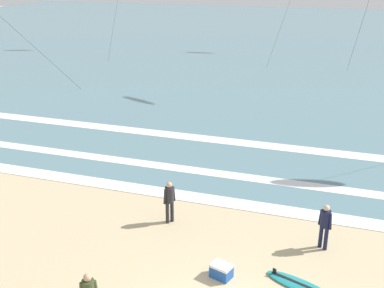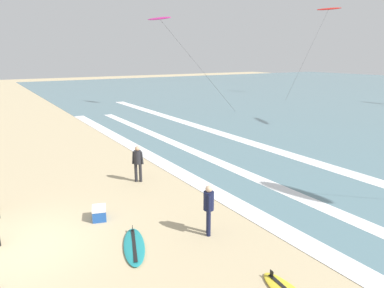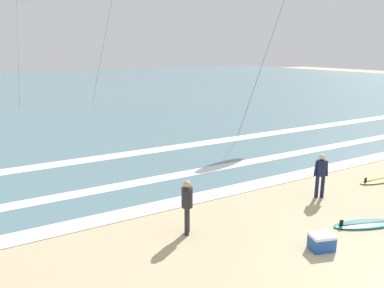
# 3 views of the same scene
# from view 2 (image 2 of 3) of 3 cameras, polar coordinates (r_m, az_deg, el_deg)

# --- Properties ---
(ground_plane) EXTENTS (160.00, 160.00, 0.00)m
(ground_plane) POSITION_cam_2_polar(r_m,az_deg,el_deg) (11.41, -25.94, -15.12)
(ground_plane) COLOR tan
(wave_foam_shoreline) EXTENTS (39.77, 0.86, 0.01)m
(wave_foam_shoreline) POSITION_cam_2_polar(r_m,az_deg,el_deg) (15.00, 0.88, -6.39)
(wave_foam_shoreline) COLOR white
(wave_foam_shoreline) RESTS_ON ocean_surface
(wave_foam_mid_break) EXTENTS (44.05, 0.72, 0.01)m
(wave_foam_mid_break) POSITION_cam_2_polar(r_m,az_deg,el_deg) (14.57, 15.36, -7.57)
(wave_foam_mid_break) COLOR white
(wave_foam_mid_break) RESTS_ON ocean_surface
(wave_foam_outer_break) EXTENTS (54.86, 0.95, 0.01)m
(wave_foam_outer_break) POSITION_cam_2_polar(r_m,az_deg,el_deg) (19.23, 17.86, -2.37)
(wave_foam_outer_break) COLOR white
(wave_foam_outer_break) RESTS_ON ocean_surface
(surfer_mid_group) EXTENTS (0.37, 0.46, 1.60)m
(surfer_mid_group) POSITION_cam_2_polar(r_m,az_deg,el_deg) (15.01, -9.00, -2.74)
(surfer_mid_group) COLOR #232328
(surfer_mid_group) RESTS_ON ground
(surfer_foreground_main) EXTENTS (0.48, 0.34, 1.60)m
(surfer_foreground_main) POSITION_cam_2_polar(r_m,az_deg,el_deg) (10.56, 2.78, -10.15)
(surfer_foreground_main) COLOR #141938
(surfer_foreground_main) RESTS_ON ground
(surfboard_right_spare) EXTENTS (2.18, 1.27, 0.25)m
(surfboard_right_spare) POSITION_cam_2_polar(r_m,az_deg,el_deg) (10.43, -9.58, -16.33)
(surfboard_right_spare) COLOR teal
(surfboard_right_spare) RESTS_ON ground
(kite_red_high_right) EXTENTS (3.25, 9.47, 11.49)m
(kite_red_high_right) POSITION_cam_2_polar(r_m,az_deg,el_deg) (51.45, 21.74, 20.04)
(kite_red_high_right) COLOR red
(kite_red_high_right) RESTS_ON ground
(kite_magenta_far_left) EXTENTS (8.03, 5.88, 9.19)m
(kite_magenta_far_left) POSITION_cam_2_polar(r_m,az_deg,el_deg) (36.90, -5.41, 19.96)
(kite_magenta_far_left) COLOR #CC2384
(kite_magenta_far_left) RESTS_ON ground
(cooler_box) EXTENTS (0.72, 0.61, 0.44)m
(cooler_box) POSITION_cam_2_polar(r_m,az_deg,el_deg) (12.18, -15.14, -11.00)
(cooler_box) COLOR #1E4C9E
(cooler_box) RESTS_ON ground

